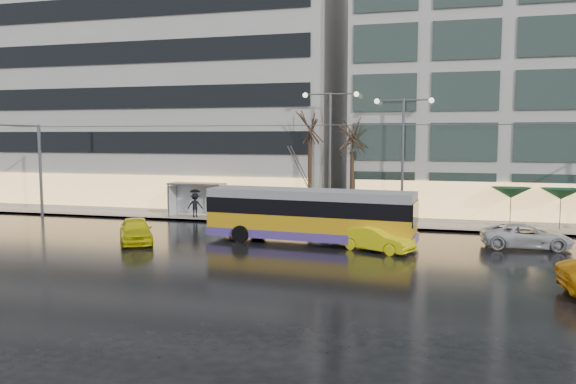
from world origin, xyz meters
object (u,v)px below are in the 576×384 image
(trolleybus, at_px, (309,217))
(street_lamp_near, at_px, (330,138))
(bus_shelter, at_px, (193,192))
(taxi_a, at_px, (136,230))

(trolleybus, relative_size, street_lamp_near, 1.35)
(street_lamp_near, bearing_deg, bus_shelter, -179.37)
(street_lamp_near, relative_size, taxi_a, 2.09)
(bus_shelter, relative_size, street_lamp_near, 0.47)
(trolleybus, xyz_separation_m, taxi_a, (-9.66, -2.58, -0.77))
(street_lamp_near, xyz_separation_m, taxi_a, (-9.43, -10.21, -5.25))
(trolleybus, height_order, bus_shelter, trolleybus)
(bus_shelter, height_order, taxi_a, bus_shelter)
(trolleybus, height_order, street_lamp_near, street_lamp_near)
(trolleybus, relative_size, taxi_a, 2.82)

